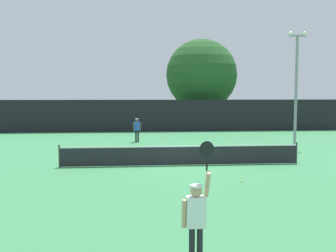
{
  "coord_description": "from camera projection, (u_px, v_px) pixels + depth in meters",
  "views": [
    {
      "loc": [
        -2.22,
        -18.23,
        3.48
      ],
      "look_at": [
        -0.31,
        3.82,
        1.6
      ],
      "focal_mm": 40.85,
      "sensor_mm": 36.0,
      "label": 1
    }
  ],
  "objects": [
    {
      "name": "player_serving",
      "position": [
        196.0,
        213.0,
        7.56
      ],
      "size": [
        0.67,
        0.4,
        2.54
      ],
      "color": "white",
      "rests_on": "ground"
    },
    {
      "name": "parked_car_near",
      "position": [
        169.0,
        118.0,
        43.18
      ],
      "size": [
        2.05,
        4.27,
        1.69
      ],
      "rotation": [
        0.0,
        0.0,
        -0.04
      ],
      "color": "white",
      "rests_on": "ground"
    },
    {
      "name": "parked_car_mid",
      "position": [
        215.0,
        118.0,
        43.14
      ],
      "size": [
        2.32,
        4.37,
        1.69
      ],
      "rotation": [
        0.0,
        0.0,
        -0.1
      ],
      "color": "red",
      "rests_on": "ground"
    },
    {
      "name": "player_receiving",
      "position": [
        137.0,
        128.0,
        27.48
      ],
      "size": [
        0.57,
        0.25,
        1.69
      ],
      "rotation": [
        0.0,
        0.0,
        3.14
      ],
      "color": "blue",
      "rests_on": "ground"
    },
    {
      "name": "light_pole",
      "position": [
        296.0,
        81.0,
        24.61
      ],
      "size": [
        1.18,
        0.28,
        7.43
      ],
      "color": "gray",
      "rests_on": "ground"
    },
    {
      "name": "tennis_net",
      "position": [
        181.0,
        155.0,
        18.54
      ],
      "size": [
        11.67,
        0.08,
        1.07
      ],
      "color": "#232328",
      "rests_on": "ground"
    },
    {
      "name": "large_tree",
      "position": [
        201.0,
        75.0,
        39.99
      ],
      "size": [
        7.41,
        7.41,
        9.15
      ],
      "color": "brown",
      "rests_on": "ground"
    },
    {
      "name": "tennis_ball",
      "position": [
        242.0,
        181.0,
        15.01
      ],
      "size": [
        0.07,
        0.07,
        0.07
      ],
      "primitive_type": "sphere",
      "color": "#CCE033",
      "rests_on": "ground"
    },
    {
      "name": "ground_plane",
      "position": [
        181.0,
        165.0,
        18.58
      ],
      "size": [
        120.0,
        120.0,
        0.0
      ],
      "primitive_type": "plane",
      "color": "#387F4C"
    },
    {
      "name": "parked_car_far",
      "position": [
        249.0,
        118.0,
        42.54
      ],
      "size": [
        2.12,
        4.29,
        1.69
      ],
      "rotation": [
        0.0,
        0.0,
        -0.05
      ],
      "color": "white",
      "rests_on": "ground"
    },
    {
      "name": "perimeter_fence",
      "position": [
        159.0,
        116.0,
        35.09
      ],
      "size": [
        34.62,
        0.12,
        2.92
      ],
      "primitive_type": "cube",
      "color": "black",
      "rests_on": "ground"
    }
  ]
}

